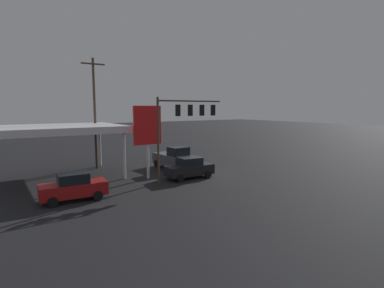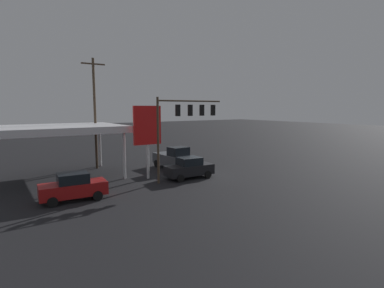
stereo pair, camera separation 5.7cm
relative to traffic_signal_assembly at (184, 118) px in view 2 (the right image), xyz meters
The scene contains 8 objects.
ground_plane 5.91m from the traffic_signal_assembly, behind, with size 200.00×200.00×0.00m, color black.
traffic_signal_assembly is the anchor object (origin of this frame).
utility_pole 10.55m from the traffic_signal_assembly, 61.37° to the right, with size 2.40×0.26×11.44m.
gas_station_canopy 11.52m from the traffic_signal_assembly, 35.91° to the right, with size 11.07×8.25×4.80m.
price_sign 3.42m from the traffic_signal_assembly, 37.88° to the right, with size 2.62×0.27×6.58m.
pickup_parked 6.42m from the traffic_signal_assembly, 109.93° to the right, with size 2.55×5.33×2.40m.
sedan_far 10.77m from the traffic_signal_assembly, ahead, with size 4.52×2.32×1.93m.
sedan_waiting 4.60m from the traffic_signal_assembly, behind, with size 4.49×2.24×1.93m.
Camera 2 is at (16.50, 22.10, 6.41)m, focal length 28.00 mm.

